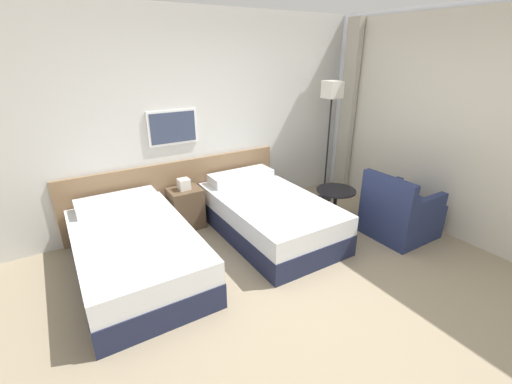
{
  "coord_description": "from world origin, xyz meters",
  "views": [
    {
      "loc": [
        -1.85,
        -2.0,
        2.19
      ],
      "look_at": [
        0.11,
        1.17,
        0.65
      ],
      "focal_mm": 24.0,
      "sensor_mm": 36.0,
      "label": 1
    }
  ],
  "objects_px": {
    "bed_near_window": "(268,215)",
    "floor_lamp": "(331,102)",
    "armchair": "(399,215)",
    "side_table": "(335,200)",
    "bed_near_door": "(135,252)",
    "nightstand": "(186,207)"
  },
  "relations": [
    {
      "from": "bed_near_door",
      "to": "armchair",
      "type": "bearing_deg",
      "value": -16.54
    },
    {
      "from": "bed_near_window",
      "to": "nightstand",
      "type": "height_order",
      "value": "nightstand"
    },
    {
      "from": "bed_near_window",
      "to": "nightstand",
      "type": "bearing_deg",
      "value": 139.03
    },
    {
      "from": "bed_near_window",
      "to": "floor_lamp",
      "type": "xyz_separation_m",
      "value": [
        1.36,
        0.46,
        1.25
      ]
    },
    {
      "from": "nightstand",
      "to": "floor_lamp",
      "type": "xyz_separation_m",
      "value": [
        2.19,
        -0.26,
        1.23
      ]
    },
    {
      "from": "armchair",
      "to": "floor_lamp",
      "type": "bearing_deg",
      "value": 0.46
    },
    {
      "from": "bed_near_door",
      "to": "nightstand",
      "type": "distance_m",
      "value": 1.1
    },
    {
      "from": "nightstand",
      "to": "side_table",
      "type": "height_order",
      "value": "nightstand"
    },
    {
      "from": "nightstand",
      "to": "floor_lamp",
      "type": "distance_m",
      "value": 2.53
    },
    {
      "from": "bed_near_window",
      "to": "armchair",
      "type": "relative_size",
      "value": 2.26
    },
    {
      "from": "nightstand",
      "to": "bed_near_window",
      "type": "bearing_deg",
      "value": -40.97
    },
    {
      "from": "bed_near_door",
      "to": "nightstand",
      "type": "height_order",
      "value": "nightstand"
    },
    {
      "from": "bed_near_door",
      "to": "armchair",
      "type": "distance_m",
      "value": 3.17
    },
    {
      "from": "floor_lamp",
      "to": "armchair",
      "type": "bearing_deg",
      "value": -89.2
    },
    {
      "from": "floor_lamp",
      "to": "side_table",
      "type": "relative_size",
      "value": 3.49
    },
    {
      "from": "floor_lamp",
      "to": "bed_near_window",
      "type": "bearing_deg",
      "value": -161.54
    },
    {
      "from": "nightstand",
      "to": "floor_lamp",
      "type": "relative_size",
      "value": 0.38
    },
    {
      "from": "side_table",
      "to": "bed_near_door",
      "type": "bearing_deg",
      "value": 174.43
    },
    {
      "from": "bed_near_window",
      "to": "side_table",
      "type": "bearing_deg",
      "value": -15.43
    },
    {
      "from": "bed_near_door",
      "to": "bed_near_window",
      "type": "bearing_deg",
      "value": 0.0
    },
    {
      "from": "nightstand",
      "to": "armchair",
      "type": "relative_size",
      "value": 0.8
    },
    {
      "from": "armchair",
      "to": "side_table",
      "type": "bearing_deg",
      "value": 35.93
    }
  ]
}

